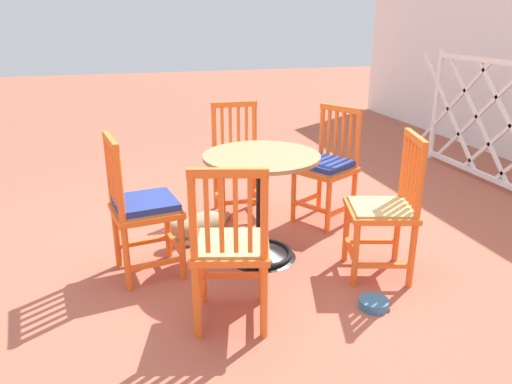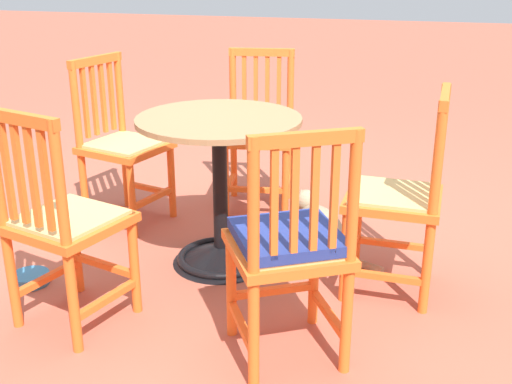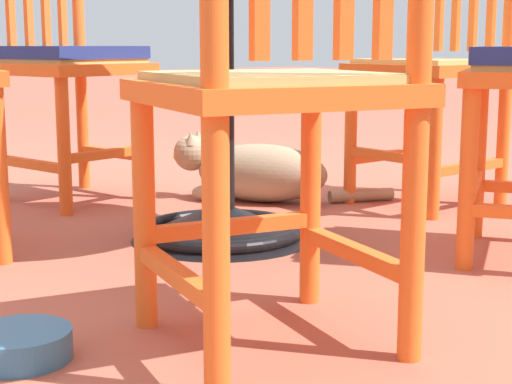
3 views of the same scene
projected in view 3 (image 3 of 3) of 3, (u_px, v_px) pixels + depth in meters
ground_plane at (169, 232)px, 2.27m from camera, size 24.00×24.00×0.00m
cafe_table at (221, 132)px, 2.13m from camera, size 0.76×0.76×0.73m
orange_chair_at_corner at (435, 68)px, 2.61m from camera, size 0.41×0.41×0.91m
orange_chair_tucked_in at (67, 64)px, 2.66m from camera, size 0.46×0.46×0.91m
orange_chair_facing_out at (279, 92)px, 1.33m from camera, size 0.50×0.50×0.91m
tabby_cat at (251, 172)px, 2.70m from camera, size 0.54×0.57×0.23m
pet_water_bowl at (20, 345)px, 1.35m from camera, size 0.17×0.17×0.05m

